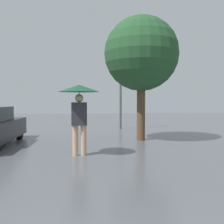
# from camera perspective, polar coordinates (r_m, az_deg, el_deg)

# --- Properties ---
(pedestrian) EXTENTS (1.13, 1.13, 1.99)m
(pedestrian) POSITION_cam_1_polar(r_m,az_deg,el_deg) (7.00, -7.50, 2.91)
(pedestrian) COLOR tan
(pedestrian) RESTS_ON ground_plane
(tree) EXTENTS (2.88, 2.88, 4.81)m
(tree) POSITION_cam_1_polar(r_m,az_deg,el_deg) (9.97, 6.70, 12.97)
(tree) COLOR brown
(tree) RESTS_ON ground_plane
(street_lamp) EXTENTS (0.39, 0.39, 4.73)m
(street_lamp) POSITION_cam_1_polar(r_m,az_deg,el_deg) (13.86, 1.96, 9.63)
(street_lamp) COLOR #515456
(street_lamp) RESTS_ON ground_plane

